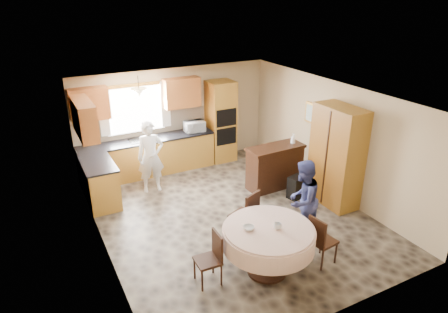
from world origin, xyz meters
The scene contains 36 objects.
floor centered at (0.00, 0.00, 0.00)m, with size 5.00×6.00×0.01m, color #6E614D.
ceiling centered at (0.00, 0.00, 2.50)m, with size 5.00×6.00×0.01m, color white.
wall_back centered at (0.00, 3.00, 1.25)m, with size 5.00×0.02×2.50m, color tan.
wall_front centered at (0.00, -3.00, 1.25)m, with size 5.00×0.02×2.50m, color tan.
wall_left centered at (-2.50, 0.00, 1.25)m, with size 0.02×6.00×2.50m, color tan.
wall_right centered at (2.50, 0.00, 1.25)m, with size 0.02×6.00×2.50m, color tan.
window centered at (-1.00, 2.98, 1.60)m, with size 1.40×0.03×1.10m, color white.
curtain_left centered at (-1.75, 2.93, 1.65)m, with size 0.22×0.02×1.15m, color white.
curtain_right centered at (-0.25, 2.93, 1.65)m, with size 0.22×0.02×1.15m, color white.
base_cab_back centered at (-0.85, 2.70, 0.44)m, with size 3.30×0.60×0.88m, color gold.
counter_back centered at (-0.85, 2.70, 0.90)m, with size 3.30×0.64×0.04m, color black.
base_cab_left centered at (-2.20, 1.80, 0.44)m, with size 0.60×1.20×0.88m, color gold.
counter_left centered at (-2.20, 1.80, 0.90)m, with size 0.64×1.20×0.04m, color black.
backsplash centered at (-0.85, 2.99, 1.18)m, with size 3.30×0.02×0.55m, color beige.
wall_cab_left centered at (-2.05, 2.83, 1.91)m, with size 0.85×0.33×0.72m, color #C77031.
wall_cab_right centered at (0.15, 2.83, 1.91)m, with size 0.90×0.33×0.72m, color #C77031.
wall_cab_side centered at (-2.33, 1.80, 1.91)m, with size 0.33×1.20×0.72m, color #C77031.
oven_tower centered at (1.15, 2.69, 1.06)m, with size 0.66×0.62×2.12m, color gold.
oven_upper centered at (1.15, 2.38, 1.25)m, with size 0.56×0.01×0.45m, color black.
oven_lower centered at (1.15, 2.38, 0.75)m, with size 0.56×0.01×0.45m, color black.
pendant centered at (-1.00, 2.50, 2.12)m, with size 0.36×0.36×0.18m, color beige.
sideboard centered at (1.50, 0.67, 0.47)m, with size 1.32×0.55×0.94m, color #341B0E.
space_heater centered at (1.64, 0.01, 0.25)m, with size 0.37×0.26×0.51m, color black.
cupboard centered at (2.22, -0.48, 1.06)m, with size 0.56×1.11×2.13m, color gold.
dining_table centered at (-0.30, -1.78, 0.66)m, with size 1.47×1.47×0.84m.
chair_left centered at (-1.19, -1.57, 0.48)m, with size 0.39×0.39×0.86m.
chair_back centered at (-0.12, -0.83, 0.54)m, with size 0.55×0.55×0.97m.
chair_right centered at (0.58, -2.00, 0.49)m, with size 0.44×0.44×0.89m.
framed_picture centered at (2.47, 0.62, 1.64)m, with size 0.06×0.58×0.48m.
microwave centered at (0.38, 2.65, 1.06)m, with size 0.49×0.34×0.27m, color silver.
person_sink centered at (-1.05, 1.82, 0.82)m, with size 0.60×0.39×1.64m, color silver.
person_dining centered at (0.80, -1.22, 0.76)m, with size 0.74×0.58×1.53m, color navy.
bowl_sideboard centered at (1.10, 0.67, 0.97)m, with size 0.20×0.20×0.05m, color #B2B2B2.
bottle_sideboard centered at (1.97, 0.67, 1.09)m, with size 0.11×0.11×0.29m, color silver.
cup_table centered at (-0.20, -1.87, 0.89)m, with size 0.12×0.12×0.10m, color #B2B2B2.
bowl_table centered at (-0.60, -1.68, 0.87)m, with size 0.18×0.18×0.06m, color #B2B2B2.
Camera 1 is at (-3.36, -6.14, 4.32)m, focal length 32.00 mm.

